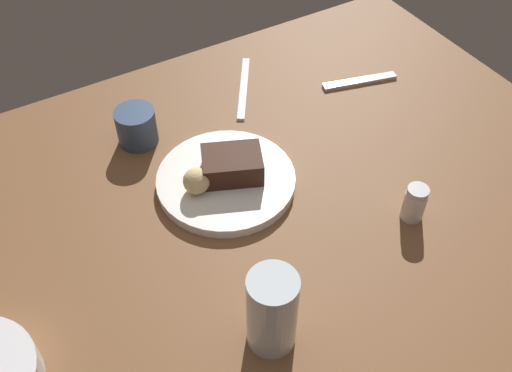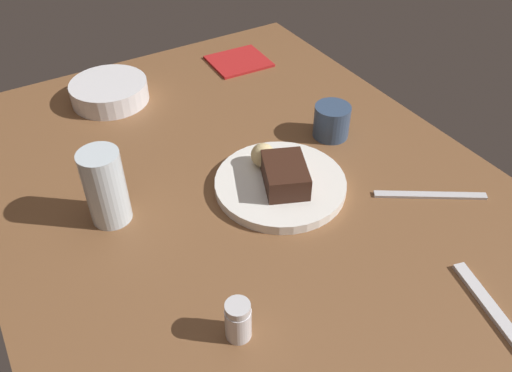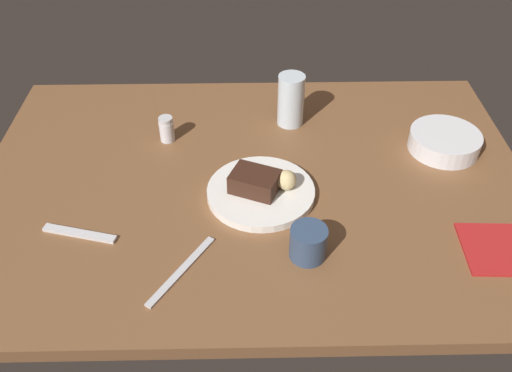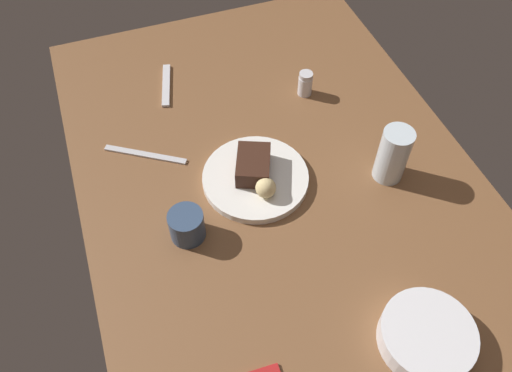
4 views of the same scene
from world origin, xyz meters
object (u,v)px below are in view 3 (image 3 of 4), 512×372
Objects in this scene: dessert_plate at (261,192)px; side_bowl at (444,141)px; chocolate_cake_slice at (256,182)px; dessert_spoon at (80,233)px; bread_roll at (286,180)px; folded_napkin at (495,249)px; salt_shaker at (167,129)px; coffee_cup at (308,243)px; butter_knife at (182,271)px; water_glass at (291,100)px.

side_bowl is at bearing -160.06° from dessert_plate.
chocolate_cake_slice is 36.40cm from dessert_spoon.
chocolate_cake_slice is 2.25× the size of bread_roll.
dessert_spoon is (34.54, 10.92, -3.47)cm from chocolate_cake_slice.
folded_napkin is (-0.91, 32.13, -1.87)cm from side_bowl.
side_bowl is 1.22× the size of folded_napkin.
dessert_plate is at bearing 136.51° from salt_shaker.
salt_shaker reaches higher than dessert_spoon.
dessert_plate is 1.51× the size of dessert_spoon.
chocolate_cake_slice reaches higher than side_bowl.
dessert_plate is at bearing -20.70° from folded_napkin.
chocolate_cake_slice is at bearing -147.82° from dessert_spoon.
side_bowl is (-42.92, -15.57, 1.31)cm from dessert_plate.
coffee_cup reaches higher than dessert_plate.
dessert_plate is 1.40× the size of side_bowl.
folded_napkin is (-65.49, 37.11, -2.77)cm from salt_shaker.
chocolate_cake_slice and bread_roll have the same top height.
salt_shaker reaches higher than butter_knife.
dessert_spoon is 0.79× the size of butter_knife.
coffee_cup reaches higher than bread_roll.
chocolate_cake_slice is 0.72× the size of folded_napkin.
salt_shaker is 41.90cm from butter_knife.
dessert_plate is 3.13cm from chocolate_cake_slice.
bread_roll is (-5.28, -0.33, 2.99)cm from dessert_plate.
chocolate_cake_slice is at bearing 19.54° from side_bowl.
coffee_cup is at bearing 118.57° from chocolate_cake_slice.
butter_knife is at bearing 46.13° from bread_roll.
chocolate_cake_slice is (1.03, 0.03, 2.96)cm from dessert_plate.
chocolate_cake_slice reaches higher than folded_napkin.
bread_roll reaches higher than butter_knife.
dessert_plate is 1.19× the size of butter_knife.
water_glass is 0.98× the size of folded_napkin.
dessert_spoon is (40.86, 11.28, -3.50)cm from bread_roll.
dessert_plate is 3.63× the size of salt_shaker.
coffee_cup reaches higher than folded_napkin.
chocolate_cake_slice is at bearing -20.23° from folded_napkin.
side_bowl is 0.85× the size of butter_knife.
dessert_spoon is at bearing 17.11° from dessert_plate.
dessert_spoon is (43.83, -6.13, -2.89)cm from coffee_cup.
folded_napkin is at bearing 159.30° from dessert_plate.
coffee_cup is 0.37× the size of butter_knife.
bread_roll is 40.64cm from side_bowl.
dessert_plate is at bearing 3.58° from bread_roll.
coffee_cup is 44.35cm from dessert_spoon.
bread_roll is 0.33× the size of water_glass.
salt_shaker is 0.48× the size of water_glass.
side_bowl is 82.88cm from dessert_spoon.
coffee_cup is at bearing 115.79° from dessert_plate.
salt_shaker is at bearing 12.94° from water_glass.
coffee_cup is (34.67, 32.65, 1.08)cm from side_bowl.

